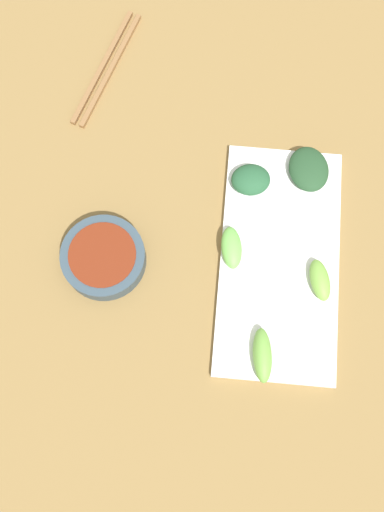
# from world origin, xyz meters

# --- Properties ---
(tabletop) EXTENTS (2.10, 2.10, 0.02)m
(tabletop) POSITION_xyz_m (0.00, 0.00, 0.01)
(tabletop) COLOR olive
(tabletop) RESTS_ON ground
(sauce_bowl) EXTENTS (0.13, 0.13, 0.04)m
(sauce_bowl) POSITION_xyz_m (-0.13, -0.03, 0.04)
(sauce_bowl) COLOR #344653
(sauce_bowl) RESTS_ON tabletop
(serving_plate) EXTENTS (0.18, 0.36, 0.01)m
(serving_plate) POSITION_xyz_m (0.13, -0.01, 0.03)
(serving_plate) COLOR white
(serving_plate) RESTS_ON tabletop
(broccoli_leafy_0) EXTENTS (0.08, 0.09, 0.02)m
(broccoli_leafy_0) POSITION_xyz_m (0.17, 0.14, 0.04)
(broccoli_leafy_0) COLOR #244628
(broccoli_leafy_0) RESTS_ON serving_plate
(broccoli_stalk_1) EXTENTS (0.04, 0.08, 0.03)m
(broccoli_stalk_1) POSITION_xyz_m (0.11, -0.16, 0.05)
(broccoli_stalk_1) COLOR #6CA542
(broccoli_stalk_1) RESTS_ON serving_plate
(broccoli_stalk_2) EXTENTS (0.04, 0.07, 0.02)m
(broccoli_stalk_2) POSITION_xyz_m (0.06, 0.00, 0.04)
(broccoli_stalk_2) COLOR #6EB850
(broccoli_stalk_2) RESTS_ON serving_plate
(broccoli_stalk_3) EXTENTS (0.04, 0.07, 0.02)m
(broccoli_stalk_3) POSITION_xyz_m (0.19, -0.04, 0.04)
(broccoli_stalk_3) COLOR #77AC43
(broccoli_stalk_3) RESTS_ON serving_plate
(broccoli_leafy_4) EXTENTS (0.07, 0.06, 0.03)m
(broccoli_leafy_4) POSITION_xyz_m (0.08, 0.11, 0.05)
(broccoli_leafy_4) COLOR #265634
(broccoli_leafy_4) RESTS_ON serving_plate
(chopsticks) EXTENTS (0.09, 0.23, 0.01)m
(chopsticks) POSITION_xyz_m (-0.17, 0.30, 0.02)
(chopsticks) COLOR olive
(chopsticks) RESTS_ON tabletop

